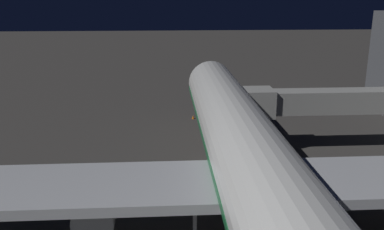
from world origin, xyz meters
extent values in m
plane|color=#383533|center=(0.00, 0.00, 0.00)|extent=(320.00, 320.00, 0.00)
cylinder|color=silver|center=(0.00, 11.42, 5.62)|extent=(5.82, 53.06, 5.82)
sphere|color=silver|center=(0.00, -15.11, 5.62)|extent=(5.70, 5.70, 5.70)
cube|color=#196033|center=(0.00, 11.42, 5.18)|extent=(5.87, 50.94, 0.50)
cube|color=black|center=(0.00, -13.37, 6.63)|extent=(3.20, 1.40, 0.90)
cube|color=#B7BABF|center=(0.00, 13.58, 4.60)|extent=(59.97, 6.94, 0.70)
cylinder|color=black|center=(-10.93, 9.89, 2.69)|extent=(2.39, 0.15, 2.39)
cylinder|color=#B7BABF|center=(10.93, 12.58, 2.69)|extent=(2.81, 5.38, 2.81)
cylinder|color=black|center=(10.93, 9.89, 2.69)|extent=(2.39, 0.15, 2.39)
cylinder|color=#B7BABF|center=(0.00, -11.61, 2.25)|extent=(0.28, 0.28, 2.11)
cylinder|color=black|center=(0.00, -11.61, 0.60)|extent=(0.45, 1.20, 1.20)
cylinder|color=#B7BABF|center=(-4.20, 14.58, 2.25)|extent=(0.28, 0.28, 2.11)
cylinder|color=#B7BABF|center=(4.20, 14.58, 2.25)|extent=(0.28, 0.28, 2.11)
cube|color=#9E9E99|center=(-13.28, -4.35, 5.62)|extent=(18.36, 2.60, 2.50)
cube|color=#9E9E99|center=(-4.10, -4.35, 5.62)|extent=(3.20, 3.40, 3.00)
cube|color=black|center=(-2.70, -4.35, 5.62)|extent=(0.70, 3.20, 2.70)
cylinder|color=#B7BABF|center=(-5.10, -4.35, 2.18)|extent=(0.56, 0.56, 4.37)
cylinder|color=black|center=(-5.70, -4.35, 0.30)|extent=(0.25, 0.60, 0.60)
cylinder|color=black|center=(-4.50, -4.35, 0.30)|extent=(0.25, 0.60, 0.60)
cone|color=orange|center=(-2.20, -17.11, 0.28)|extent=(0.36, 0.36, 0.55)
cone|color=orange|center=(2.20, -17.11, 0.28)|extent=(0.36, 0.36, 0.55)
camera|label=1|loc=(6.01, 39.70, 17.22)|focal=39.37mm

